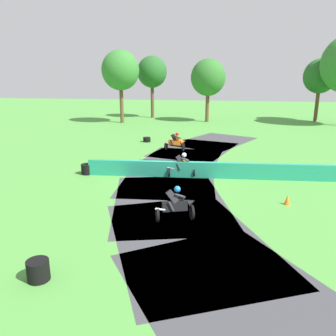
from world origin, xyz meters
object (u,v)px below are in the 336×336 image
object	(u,v)px
motorcycle_trailing_black	(176,204)
tire_stack_near	(147,140)
tire_stack_mid_b	(38,270)
motorcycle_chase_yellow	(183,165)
tire_stack_mid_a	(87,169)
traffic_cone	(287,200)
motorcycle_lead_orange	(176,142)

from	to	relation	value
motorcycle_trailing_black	tire_stack_near	xyz separation A→B (m)	(-4.87, 15.70, -0.45)
motorcycle_trailing_black	tire_stack_mid_b	world-z (taller)	motorcycle_trailing_black
motorcycle_chase_yellow	tire_stack_mid_a	bearing A→B (deg)	-175.83
tire_stack_mid_a	tire_stack_mid_b	world-z (taller)	same
tire_stack_near	traffic_cone	world-z (taller)	traffic_cone
tire_stack_near	motorcycle_chase_yellow	bearing A→B (deg)	-65.87
tire_stack_mid_a	tire_stack_mid_b	xyz separation A→B (m)	(2.85, -10.25, 0.00)
motorcycle_trailing_black	tire_stack_mid_a	xyz separation A→B (m)	(-6.08, 5.50, -0.35)
motorcycle_chase_yellow	traffic_cone	bearing A→B (deg)	-33.94
motorcycle_chase_yellow	tire_stack_near	bearing A→B (deg)	114.13
traffic_cone	tire_stack_mid_a	bearing A→B (deg)	164.12
motorcycle_chase_yellow	tire_stack_near	distance (m)	10.74
motorcycle_chase_yellow	tire_stack_mid_b	xyz separation A→B (m)	(-2.75, -10.66, -0.36)
motorcycle_lead_orange	traffic_cone	size ratio (longest dim) A/B	3.90
motorcycle_chase_yellow	tire_stack_mid_a	size ratio (longest dim) A/B	2.56
motorcycle_chase_yellow	motorcycle_lead_orange	bearing A→B (deg)	101.71
motorcycle_trailing_black	traffic_cone	distance (m)	5.28
motorcycle_lead_orange	tire_stack_near	bearing A→B (deg)	135.55
motorcycle_chase_yellow	traffic_cone	world-z (taller)	motorcycle_chase_yellow
motorcycle_trailing_black	traffic_cone	size ratio (longest dim) A/B	3.81
tire_stack_near	traffic_cone	bearing A→B (deg)	-54.28
motorcycle_trailing_black	traffic_cone	xyz separation A→B (m)	(4.66, 2.44, -0.43)
motorcycle_chase_yellow	tire_stack_near	size ratio (longest dim) A/B	2.61
motorcycle_chase_yellow	traffic_cone	xyz separation A→B (m)	(5.15, -3.46, -0.44)
motorcycle_chase_yellow	tire_stack_near	xyz separation A→B (m)	(-4.39, 9.80, -0.46)
motorcycle_chase_yellow	motorcycle_trailing_black	bearing A→B (deg)	-85.29
tire_stack_near	motorcycle_lead_orange	bearing A→B (deg)	-44.45
motorcycle_lead_orange	tire_stack_mid_a	world-z (taller)	motorcycle_lead_orange
motorcycle_chase_yellow	tire_stack_mid_b	distance (m)	11.02
motorcycle_lead_orange	tire_stack_mid_a	size ratio (longest dim) A/B	2.62
traffic_cone	tire_stack_mid_b	bearing A→B (deg)	-137.66
motorcycle_lead_orange	motorcycle_chase_yellow	distance (m)	7.04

